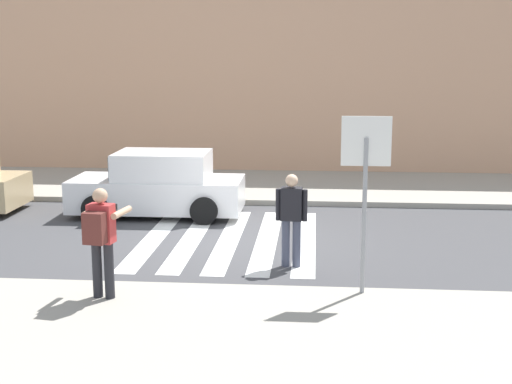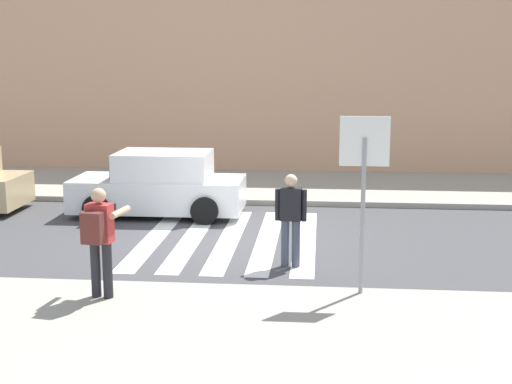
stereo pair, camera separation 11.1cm
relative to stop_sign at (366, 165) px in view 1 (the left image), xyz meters
The scene contains 13 objects.
ground_plane 4.80m from the stop_sign, 126.73° to the left, with size 120.00×120.00×0.00m, color #424244.
sidewalk_near 4.32m from the stop_sign, 132.64° to the right, with size 60.00×6.00×0.14m, color #9E998C.
sidewalk_far 9.99m from the stop_sign, 105.17° to the left, with size 60.00×4.80×0.14m, color #9E998C.
building_facade_far 14.10m from the stop_sign, 100.47° to the left, with size 56.00×4.00×6.52m, color tan.
crosswalk_stripe_0 5.93m from the stop_sign, 138.90° to the left, with size 0.44×5.20×0.01m, color silver.
crosswalk_stripe_1 5.40m from the stop_sign, 132.79° to the left, with size 0.44×5.20×0.01m, color silver.
crosswalk_stripe_2 4.94m from the stop_sign, 125.18° to the left, with size 0.44×5.20×0.01m, color silver.
crosswalk_stripe_3 4.58m from the stop_sign, 115.84° to the left, with size 0.44×5.20×0.01m, color silver.
crosswalk_stripe_4 4.33m from the stop_sign, 104.77° to the left, with size 0.44×5.20×0.01m, color silver.
stop_sign is the anchor object (origin of this frame).
photographer_with_backpack 4.17m from the stop_sign, behind, with size 0.66×0.90×1.72m.
pedestrian_crossing 2.43m from the stop_sign, 124.14° to the left, with size 0.58×0.26×1.72m.
parked_car_white 7.43m from the stop_sign, 128.26° to the left, with size 4.10×1.92×1.55m.
Camera 1 is at (1.78, -14.30, 3.86)m, focal length 50.00 mm.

